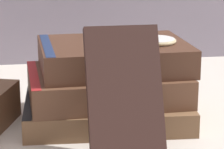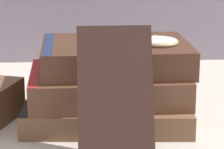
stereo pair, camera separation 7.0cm
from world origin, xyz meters
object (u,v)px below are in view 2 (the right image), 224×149
at_px(book_flat_top, 114,56).
at_px(book_leaning_front, 115,99).
at_px(book_flat_bottom, 104,108).
at_px(pocket_watch, 158,41).
at_px(reading_glasses, 69,86).
at_px(book_flat_middle, 104,85).

relative_size(book_flat_top, book_leaning_front, 1.35).
relative_size(book_flat_bottom, book_flat_top, 1.14).
xyz_separation_m(book_leaning_front, pocket_watch, (0.06, 0.12, 0.04)).
bearing_deg(book_flat_top, reading_glasses, 112.30).
bearing_deg(pocket_watch, book_leaning_front, -118.31).
bearing_deg(book_flat_bottom, reading_glasses, 111.72).
relative_size(book_flat_top, reading_glasses, 2.18).
xyz_separation_m(book_leaning_front, reading_glasses, (-0.06, 0.28, -0.07)).
distance_m(pocket_watch, reading_glasses, 0.23).
xyz_separation_m(book_flat_bottom, book_flat_top, (0.01, 0.01, 0.07)).
distance_m(book_flat_middle, book_flat_top, 0.04).
bearing_deg(book_flat_middle, book_flat_top, 25.64).
bearing_deg(reading_glasses, book_flat_middle, -65.21).
bearing_deg(book_flat_middle, book_leaning_front, -88.04).
distance_m(book_flat_bottom, book_flat_top, 0.07).
xyz_separation_m(book_flat_top, book_leaning_front, (-0.01, -0.13, -0.02)).
bearing_deg(pocket_watch, reading_glasses, 128.26).
distance_m(book_flat_middle, book_leaning_front, 0.12).
height_order(book_leaning_front, pocket_watch, book_leaning_front).
bearing_deg(reading_glasses, book_flat_bottom, -65.20).
relative_size(book_flat_bottom, book_flat_middle, 1.08).
relative_size(book_leaning_front, pocket_watch, 2.52).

